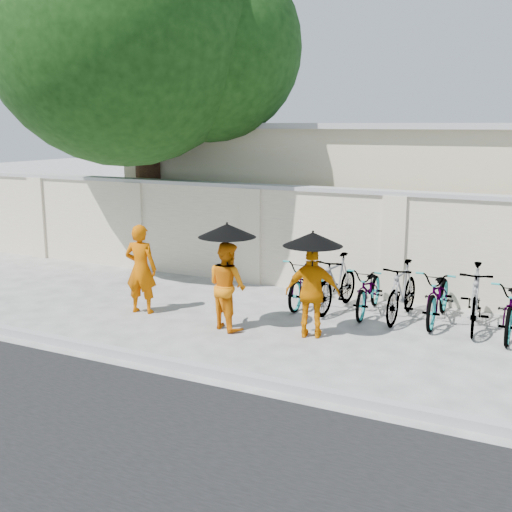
% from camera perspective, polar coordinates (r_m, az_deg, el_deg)
% --- Properties ---
extents(ground, '(80.00, 80.00, 0.00)m').
position_cam_1_polar(ground, '(10.52, -3.22, -6.64)').
color(ground, beige).
extents(kerb, '(40.00, 0.16, 0.12)m').
position_cam_1_polar(kerb, '(9.16, -8.63, -9.20)').
color(kerb, '#A0A0A0').
rests_on(kerb, ground).
extents(compound_wall, '(20.00, 0.30, 2.00)m').
position_cam_1_polar(compound_wall, '(12.71, 7.93, 1.12)').
color(compound_wall, beige).
rests_on(compound_wall, ground).
extents(building_behind, '(14.00, 6.00, 3.20)m').
position_cam_1_polar(building_behind, '(16.01, 15.88, 5.13)').
color(building_behind, beige).
rests_on(building_behind, ground).
extents(shade_tree, '(6.70, 6.20, 8.20)m').
position_cam_1_polar(shade_tree, '(14.61, -10.43, 18.55)').
color(shade_tree, '#553520').
rests_on(shade_tree, ground).
extents(monk_left, '(0.64, 0.49, 1.59)m').
position_cam_1_polar(monk_left, '(11.48, -10.20, -1.14)').
color(monk_left, '#C35700').
rests_on(monk_left, ground).
extents(monk_center, '(0.87, 0.79, 1.45)m').
position_cam_1_polar(monk_center, '(10.44, -2.57, -2.64)').
color(monk_center, orange).
rests_on(monk_center, ground).
extents(parasol_center, '(0.93, 0.93, 0.93)m').
position_cam_1_polar(parasol_center, '(10.16, -2.59, 2.28)').
color(parasol_center, black).
rests_on(parasol_center, ground).
extents(monk_right, '(0.91, 0.58, 1.44)m').
position_cam_1_polar(monk_right, '(10.04, 5.05, -3.26)').
color(monk_right, orange).
rests_on(monk_right, ground).
extents(parasol_right, '(0.92, 0.92, 0.87)m').
position_cam_1_polar(parasol_right, '(9.78, 5.07, 1.50)').
color(parasol_right, black).
rests_on(parasol_right, ground).
extents(bike_0, '(0.65, 1.75, 0.91)m').
position_cam_1_polar(bike_0, '(11.90, 4.61, -2.21)').
color(bike_0, '#8C90A2').
rests_on(bike_0, ground).
extents(bike_1, '(0.60, 1.71, 1.01)m').
position_cam_1_polar(bike_1, '(11.60, 7.17, -2.37)').
color(bike_1, '#8C90A2').
rests_on(bike_1, ground).
extents(bike_2, '(0.71, 1.71, 0.88)m').
position_cam_1_polar(bike_2, '(11.47, 10.04, -2.96)').
color(bike_2, '#8C90A2').
rests_on(bike_2, ground).
extents(bike_3, '(0.53, 1.69, 1.00)m').
position_cam_1_polar(bike_3, '(11.23, 12.84, -3.07)').
color(bike_3, '#8C90A2').
rests_on(bike_3, ground).
extents(bike_4, '(0.69, 1.83, 0.95)m').
position_cam_1_polar(bike_4, '(11.25, 15.96, -3.34)').
color(bike_4, '#8C90A2').
rests_on(bike_4, ground).
extents(bike_5, '(0.69, 1.81, 1.06)m').
position_cam_1_polar(bike_5, '(11.04, 18.90, -3.52)').
color(bike_5, '#8C90A2').
rests_on(bike_5, ground).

